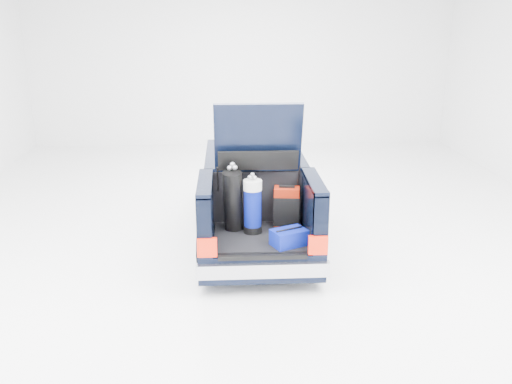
{
  "coord_description": "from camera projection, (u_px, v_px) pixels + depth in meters",
  "views": [
    {
      "loc": [
        -0.46,
        -8.76,
        3.63
      ],
      "look_at": [
        0.0,
        -0.5,
        0.94
      ],
      "focal_mm": 38.0,
      "sensor_mm": 36.0,
      "label": 1
    }
  ],
  "objects": [
    {
      "name": "blue_duffel",
      "position": [
        289.0,
        237.0,
        7.5
      ],
      "size": [
        0.55,
        0.47,
        0.25
      ],
      "rotation": [
        0.0,
        0.0,
        0.43
      ],
      "color": "#050F73",
      "rests_on": "car"
    },
    {
      "name": "red_suitcase",
      "position": [
        287.0,
        206.0,
        8.18
      ],
      "size": [
        0.4,
        0.29,
        0.62
      ],
      "rotation": [
        0.0,
        0.0,
        -0.13
      ],
      "color": "maroon",
      "rests_on": "car"
    },
    {
      "name": "blue_golf_bag",
      "position": [
        253.0,
        206.0,
        7.86
      ],
      "size": [
        0.33,
        0.33,
        0.9
      ],
      "rotation": [
        0.0,
        0.0,
        0.28
      ],
      "color": "black",
      "rests_on": "car"
    },
    {
      "name": "car",
      "position": [
        254.0,
        196.0,
        9.36
      ],
      "size": [
        1.87,
        4.65,
        2.47
      ],
      "color": "black",
      "rests_on": "ground"
    },
    {
      "name": "ground",
      "position": [
        254.0,
        234.0,
        9.46
      ],
      "size": [
        14.0,
        14.0,
        0.0
      ],
      "primitive_type": "plane",
      "color": "white",
      "rests_on": "ground"
    },
    {
      "name": "black_golf_bag",
      "position": [
        233.0,
        201.0,
        7.92
      ],
      "size": [
        0.36,
        0.45,
        1.03
      ],
      "rotation": [
        0.0,
        0.0,
        -0.21
      ],
      "color": "black",
      "rests_on": "car"
    }
  ]
}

